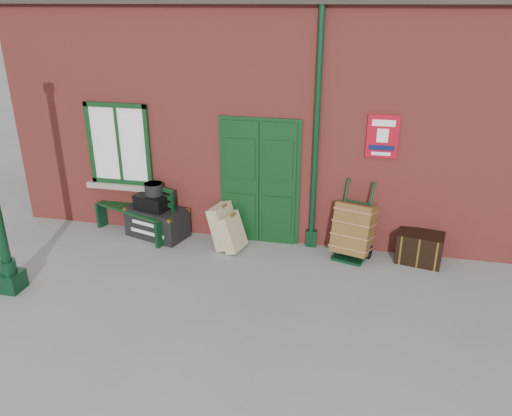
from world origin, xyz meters
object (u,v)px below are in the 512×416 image
(porter_trolley, at_px, (354,229))
(dark_trunk, at_px, (420,248))
(houdini_trunk, at_px, (157,222))
(bench, at_px, (137,207))

(porter_trolley, relative_size, dark_trunk, 1.79)
(porter_trolley, xyz_separation_m, dark_trunk, (1.10, 0.02, -0.24))
(houdini_trunk, distance_m, dark_trunk, 4.65)
(bench, bearing_deg, porter_trolley, 20.07)
(porter_trolley, height_order, dark_trunk, porter_trolley)
(houdini_trunk, relative_size, dark_trunk, 1.51)
(houdini_trunk, xyz_separation_m, dark_trunk, (4.65, 0.00, -0.01))
(dark_trunk, bearing_deg, porter_trolley, -167.64)
(porter_trolley, bearing_deg, dark_trunk, 16.90)
(bench, xyz_separation_m, porter_trolley, (3.97, -0.10, -0.01))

